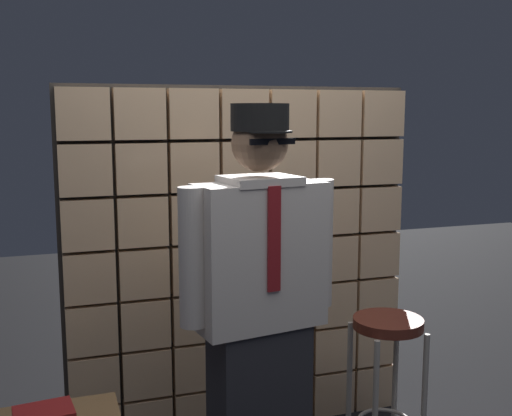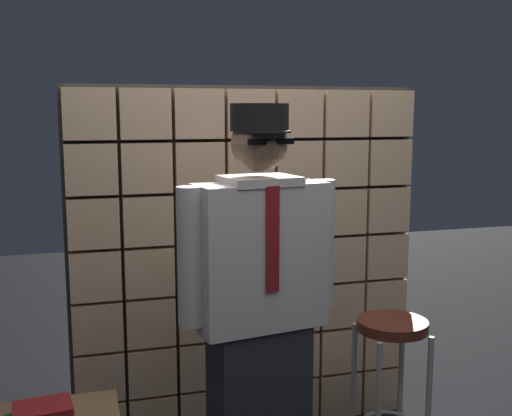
{
  "view_description": "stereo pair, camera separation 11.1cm",
  "coord_description": "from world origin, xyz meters",
  "views": [
    {
      "loc": [
        -0.98,
        -2.01,
        1.75
      ],
      "look_at": [
        -0.17,
        0.42,
        1.35
      ],
      "focal_mm": 43.82,
      "sensor_mm": 36.0,
      "label": 1
    },
    {
      "loc": [
        -0.88,
        -2.04,
        1.75
      ],
      "look_at": [
        -0.17,
        0.42,
        1.35
      ],
      "focal_mm": 43.82,
      "sensor_mm": 36.0,
      "label": 2
    }
  ],
  "objects": [
    {
      "name": "glass_block_wall",
      "position": [
        0.0,
        1.13,
        0.93
      ],
      "size": [
        1.91,
        0.1,
        1.91
      ],
      "color": "#E0B78C",
      "rests_on": "ground"
    },
    {
      "name": "bar_stool",
      "position": [
        0.55,
        0.54,
        0.57
      ],
      "size": [
        0.34,
        0.34,
        0.76
      ],
      "color": "#592319",
      "rests_on": "ground"
    },
    {
      "name": "standing_person",
      "position": [
        -0.16,
        0.38,
        0.93
      ],
      "size": [
        0.71,
        0.34,
        1.78
      ],
      "rotation": [
        0.0,
        0.0,
        0.16
      ],
      "color": "#28282D",
      "rests_on": "ground"
    }
  ]
}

